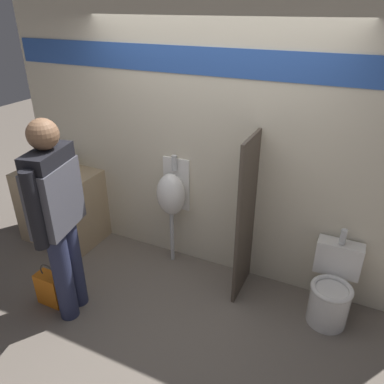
{
  "coord_description": "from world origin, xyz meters",
  "views": [
    {
      "loc": [
        1.31,
        -2.58,
        2.59
      ],
      "look_at": [
        0.0,
        0.17,
        1.05
      ],
      "focal_mm": 35.0,
      "sensor_mm": 36.0,
      "label": 1
    }
  ],
  "objects_px": {
    "sink_basin": "(62,167)",
    "cell_phone": "(67,180)",
    "shopping_bag": "(51,288)",
    "person_in_vest": "(57,210)",
    "toilet": "(332,290)",
    "urinal_near_counter": "(172,194)"
  },
  "relations": [
    {
      "from": "urinal_near_counter",
      "to": "person_in_vest",
      "type": "relative_size",
      "value": 0.66
    },
    {
      "from": "cell_phone",
      "to": "toilet",
      "type": "bearing_deg",
      "value": 2.89
    },
    {
      "from": "shopping_bag",
      "to": "cell_phone",
      "type": "bearing_deg",
      "value": 116.21
    },
    {
      "from": "shopping_bag",
      "to": "sink_basin",
      "type": "bearing_deg",
      "value": 122.07
    },
    {
      "from": "cell_phone",
      "to": "toilet",
      "type": "relative_size",
      "value": 0.17
    },
    {
      "from": "toilet",
      "to": "shopping_bag",
      "type": "height_order",
      "value": "toilet"
    },
    {
      "from": "shopping_bag",
      "to": "urinal_near_counter",
      "type": "bearing_deg",
      "value": 56.98
    },
    {
      "from": "sink_basin",
      "to": "cell_phone",
      "type": "distance_m",
      "value": 0.29
    },
    {
      "from": "cell_phone",
      "to": "shopping_bag",
      "type": "height_order",
      "value": "cell_phone"
    },
    {
      "from": "urinal_near_counter",
      "to": "person_in_vest",
      "type": "distance_m",
      "value": 1.21
    },
    {
      "from": "urinal_near_counter",
      "to": "shopping_bag",
      "type": "distance_m",
      "value": 1.48
    },
    {
      "from": "person_in_vest",
      "to": "toilet",
      "type": "bearing_deg",
      "value": -78.92
    },
    {
      "from": "sink_basin",
      "to": "shopping_bag",
      "type": "height_order",
      "value": "sink_basin"
    },
    {
      "from": "urinal_near_counter",
      "to": "person_in_vest",
      "type": "height_order",
      "value": "person_in_vest"
    },
    {
      "from": "sink_basin",
      "to": "person_in_vest",
      "type": "relative_size",
      "value": 0.19
    },
    {
      "from": "person_in_vest",
      "to": "shopping_bag",
      "type": "bearing_deg",
      "value": 84.49
    },
    {
      "from": "toilet",
      "to": "shopping_bag",
      "type": "relative_size",
      "value": 1.87
    },
    {
      "from": "sink_basin",
      "to": "shopping_bag",
      "type": "relative_size",
      "value": 0.79
    },
    {
      "from": "sink_basin",
      "to": "shopping_bag",
      "type": "distance_m",
      "value": 1.4
    },
    {
      "from": "sink_basin",
      "to": "urinal_near_counter",
      "type": "relative_size",
      "value": 0.29
    },
    {
      "from": "toilet",
      "to": "person_in_vest",
      "type": "relative_size",
      "value": 0.46
    },
    {
      "from": "cell_phone",
      "to": "toilet",
      "type": "height_order",
      "value": "cell_phone"
    }
  ]
}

